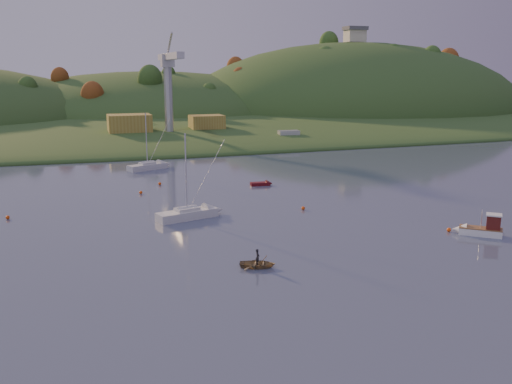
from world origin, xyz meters
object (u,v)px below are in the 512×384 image
object	(u,v)px
fishing_boat	(477,228)
red_tender	(264,184)
sailboat_near	(187,213)
sailboat_far	(147,166)
canoe	(258,264)

from	to	relation	value
fishing_boat	red_tender	world-z (taller)	fishing_boat
sailboat_near	sailboat_far	bearing A→B (deg)	74.02
fishing_boat	red_tender	xyz separation A→B (m)	(-13.97, 35.05, -0.51)
fishing_boat	sailboat_near	xyz separation A→B (m)	(-30.44, 17.71, -0.06)
sailboat_far	sailboat_near	bearing A→B (deg)	-114.49
sailboat_far	canoe	bearing A→B (deg)	-111.69
sailboat_far	red_tender	distance (m)	26.70
sailboat_near	canoe	world-z (taller)	sailboat_near
fishing_boat	sailboat_far	size ratio (longest dim) A/B	0.49
sailboat_near	red_tender	xyz separation A→B (m)	(16.47, 17.34, -0.46)
canoe	red_tender	world-z (taller)	red_tender
fishing_boat	canoe	world-z (taller)	fishing_boat
fishing_boat	canoe	xyz separation A→B (m)	(-27.65, -2.53, -0.42)
sailboat_near	canoe	xyz separation A→B (m)	(2.79, -20.24, -0.36)
red_tender	sailboat_far	bearing A→B (deg)	133.25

